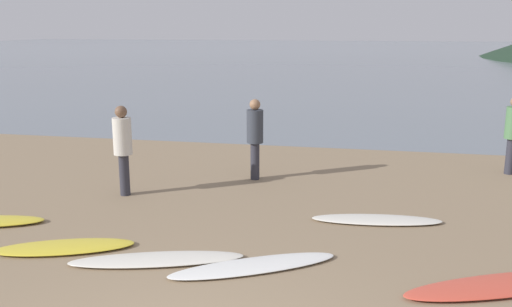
% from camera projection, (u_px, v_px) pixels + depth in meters
% --- Properties ---
extents(ground_plane, '(120.00, 120.00, 0.20)m').
position_uv_depth(ground_plane, '(303.00, 153.00, 14.26)').
color(ground_plane, '#8C7559').
rests_on(ground_plane, ground).
extents(ocean_water, '(140.00, 100.00, 0.01)m').
position_uv_depth(ocean_water, '(356.00, 53.00, 62.17)').
color(ocean_water, slate).
rests_on(ocean_water, ground).
extents(surfboard_1, '(2.03, 1.23, 0.08)m').
position_uv_depth(surfboard_1, '(64.00, 247.00, 7.85)').
color(surfboard_1, yellow).
rests_on(surfboard_1, ground).
extents(surfboard_2, '(2.38, 1.19, 0.07)m').
position_uv_depth(surfboard_2, '(157.00, 259.00, 7.44)').
color(surfboard_2, silver).
rests_on(surfboard_2, ground).
extents(surfboard_3, '(2.24, 1.57, 0.07)m').
position_uv_depth(surfboard_3, '(254.00, 266.00, 7.25)').
color(surfboard_3, white).
rests_on(surfboard_3, ground).
extents(surfboard_4, '(2.13, 0.76, 0.07)m').
position_uv_depth(surfboard_4, '(377.00, 220.00, 8.96)').
color(surfboard_4, silver).
rests_on(surfboard_4, ground).
extents(surfboard_5, '(2.68, 1.64, 0.08)m').
position_uv_depth(surfboard_5, '(505.00, 285.00, 6.70)').
color(surfboard_5, '#D84C38').
rests_on(surfboard_5, ground).
extents(person_1, '(0.33, 0.33, 1.66)m').
position_uv_depth(person_1, '(255.00, 133.00, 11.22)').
color(person_1, '#2D2D38').
rests_on(person_1, ground).
extents(person_2, '(0.34, 0.34, 1.68)m').
position_uv_depth(person_2, '(123.00, 143.00, 10.16)').
color(person_2, '#2D2D38').
rests_on(person_2, ground).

